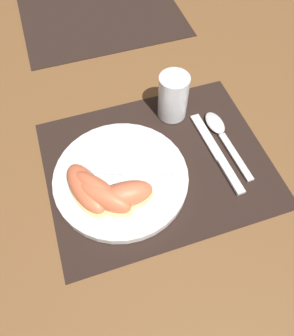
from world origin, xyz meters
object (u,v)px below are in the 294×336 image
citrus_wedge_0 (87,189)px  plate (121,178)px  knife (217,154)px  spoon (220,131)px  citrus_wedge_2 (104,197)px  citrus_wedge_1 (99,191)px  fork (127,170)px  juice_glass (173,99)px  citrus_wedge_3 (126,195)px

citrus_wedge_0 → plate: bearing=14.6°
knife → spoon: spoon is taller
citrus_wedge_0 → citrus_wedge_2: bearing=-48.7°
knife → citrus_wedge_2: 0.25m
plate → citrus_wedge_1: citrus_wedge_1 is taller
knife → spoon: bearing=59.6°
citrus_wedge_0 → citrus_wedge_1: citrus_wedge_1 is taller
knife → citrus_wedge_0: citrus_wedge_0 is taller
spoon → fork: fork is taller
citrus_wedge_2 → knife: bearing=9.8°
spoon → fork: (-0.21, -0.04, 0.01)m
juice_glass → citrus_wedge_2: 0.26m
juice_glass → plate: bearing=-139.5°
plate → citrus_wedge_2: bearing=-133.0°
fork → citrus_wedge_0: 0.08m
citrus_wedge_2 → citrus_wedge_1: bearing=109.7°
spoon → knife: bearing=-120.4°
juice_glass → fork: juice_glass is taller
citrus_wedge_0 → citrus_wedge_2: 0.04m
citrus_wedge_1 → citrus_wedge_0: bearing=145.4°
spoon → citrus_wedge_1: size_ratio=1.49×
plate → citrus_wedge_3: (-0.00, -0.05, 0.03)m
citrus_wedge_2 → citrus_wedge_0: bearing=131.3°
citrus_wedge_3 → citrus_wedge_0: bearing=150.2°
citrus_wedge_3 → fork: bearing=73.3°
plate → spoon: 0.23m
citrus_wedge_0 → fork: bearing=17.6°
spoon → citrus_wedge_0: bearing=-167.9°
juice_glass → knife: 0.15m
citrus_wedge_2 → citrus_wedge_3: (0.04, -0.01, -0.00)m
spoon → citrus_wedge_3: (-0.23, -0.10, 0.03)m
citrus_wedge_0 → citrus_wedge_2: size_ratio=1.16×
knife → citrus_wedge_0: (-0.26, -0.01, 0.03)m
plate → citrus_wedge_3: citrus_wedge_3 is taller
fork → citrus_wedge_2: size_ratio=1.65×
plate → knife: 0.20m
juice_glass → citrus_wedge_1: 0.25m
spoon → citrus_wedge_2: size_ratio=1.66×
knife → citrus_wedge_3: 0.21m
spoon → citrus_wedge_0: size_ratio=1.42×
citrus_wedge_1 → citrus_wedge_3: size_ratio=1.20×
knife → citrus_wedge_1: bearing=-173.7°
plate → citrus_wedge_1: (-0.05, -0.03, 0.03)m
citrus_wedge_1 → spoon: bearing=15.5°
citrus_wedge_2 → juice_glass: bearing=42.1°
citrus_wedge_0 → citrus_wedge_3: size_ratio=1.26×
spoon → citrus_wedge_0: 0.30m
plate → knife: bearing=-0.9°
spoon → citrus_wedge_0: citrus_wedge_0 is taller
fork → citrus_wedge_3: bearing=-106.7°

